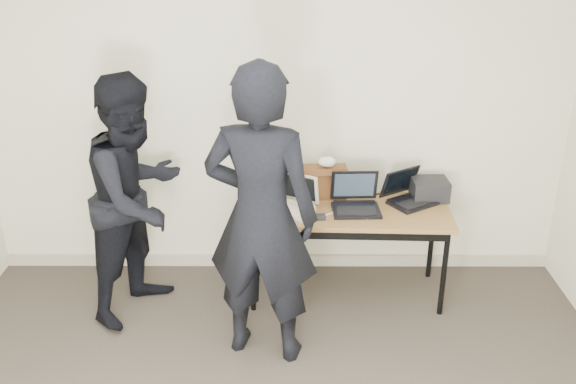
{
  "coord_description": "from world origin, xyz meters",
  "views": [
    {
      "loc": [
        0.11,
        -2.44,
        2.73
      ],
      "look_at": [
        0.1,
        1.6,
        0.95
      ],
      "focal_mm": 40.0,
      "sensor_mm": 36.0,
      "label": 1
    }
  ],
  "objects_px": {
    "laptop_beige": "(290,205)",
    "leather_satchel": "(323,181)",
    "desk": "(348,216)",
    "person_typist": "(261,217)",
    "laptop_center": "(355,201)",
    "person_observer": "(137,198)",
    "equipment_box": "(430,189)",
    "laptop_right": "(408,195)"
  },
  "relations": [
    {
      "from": "laptop_beige",
      "to": "desk",
      "type": "bearing_deg",
      "value": 33.6
    },
    {
      "from": "leather_satchel",
      "to": "equipment_box",
      "type": "relative_size",
      "value": 1.37
    },
    {
      "from": "person_typist",
      "to": "laptop_beige",
      "type": "bearing_deg",
      "value": -92.4
    },
    {
      "from": "equipment_box",
      "to": "person_observer",
      "type": "height_order",
      "value": "person_observer"
    },
    {
      "from": "laptop_center",
      "to": "person_typist",
      "type": "relative_size",
      "value": 0.18
    },
    {
      "from": "leather_satchel",
      "to": "person_typist",
      "type": "bearing_deg",
      "value": -117.01
    },
    {
      "from": "laptop_beige",
      "to": "equipment_box",
      "type": "xyz_separation_m",
      "value": [
        1.05,
        0.23,
        0.02
      ]
    },
    {
      "from": "desk",
      "to": "leather_satchel",
      "type": "height_order",
      "value": "leather_satchel"
    },
    {
      "from": "laptop_beige",
      "to": "equipment_box",
      "type": "distance_m",
      "value": 1.08
    },
    {
      "from": "desk",
      "to": "person_observer",
      "type": "height_order",
      "value": "person_observer"
    },
    {
      "from": "laptop_center",
      "to": "leather_satchel",
      "type": "xyz_separation_m",
      "value": [
        -0.23,
        0.22,
        0.07
      ]
    },
    {
      "from": "equipment_box",
      "to": "person_observer",
      "type": "distance_m",
      "value": 2.16
    },
    {
      "from": "laptop_right",
      "to": "person_observer",
      "type": "bearing_deg",
      "value": 155.79
    },
    {
      "from": "equipment_box",
      "to": "person_typist",
      "type": "xyz_separation_m",
      "value": [
        -1.24,
        -0.88,
        0.19
      ]
    },
    {
      "from": "laptop_beige",
      "to": "person_observer",
      "type": "bearing_deg",
      "value": -145.31
    },
    {
      "from": "equipment_box",
      "to": "person_typist",
      "type": "height_order",
      "value": "person_typist"
    },
    {
      "from": "desk",
      "to": "person_typist",
      "type": "bearing_deg",
      "value": -129.23
    },
    {
      "from": "equipment_box",
      "to": "person_observer",
      "type": "bearing_deg",
      "value": -170.36
    },
    {
      "from": "laptop_beige",
      "to": "person_observer",
      "type": "xyz_separation_m",
      "value": [
        -1.08,
        -0.13,
        0.12
      ]
    },
    {
      "from": "laptop_beige",
      "to": "person_typist",
      "type": "relative_size",
      "value": 0.22
    },
    {
      "from": "laptop_center",
      "to": "equipment_box",
      "type": "height_order",
      "value": "laptop_center"
    },
    {
      "from": "desk",
      "to": "laptop_right",
      "type": "height_order",
      "value": "laptop_right"
    },
    {
      "from": "laptop_center",
      "to": "equipment_box",
      "type": "relative_size",
      "value": 1.32
    },
    {
      "from": "person_observer",
      "to": "laptop_center",
      "type": "bearing_deg",
      "value": -55.07
    },
    {
      "from": "laptop_center",
      "to": "equipment_box",
      "type": "xyz_separation_m",
      "value": [
        0.58,
        0.18,
        0.02
      ]
    },
    {
      "from": "desk",
      "to": "person_observer",
      "type": "relative_size",
      "value": 0.86
    },
    {
      "from": "leather_satchel",
      "to": "laptop_center",
      "type": "bearing_deg",
      "value": -44.93
    },
    {
      "from": "laptop_center",
      "to": "laptop_right",
      "type": "relative_size",
      "value": 0.8
    },
    {
      "from": "person_typist",
      "to": "person_observer",
      "type": "bearing_deg",
      "value": -16.91
    },
    {
      "from": "laptop_center",
      "to": "leather_satchel",
      "type": "distance_m",
      "value": 0.32
    },
    {
      "from": "laptop_beige",
      "to": "laptop_center",
      "type": "bearing_deg",
      "value": 34.39
    },
    {
      "from": "leather_satchel",
      "to": "equipment_box",
      "type": "xyz_separation_m",
      "value": [
        0.81,
        -0.04,
        -0.05
      ]
    },
    {
      "from": "laptop_beige",
      "to": "leather_satchel",
      "type": "bearing_deg",
      "value": 75.68
    },
    {
      "from": "person_typist",
      "to": "equipment_box",
      "type": "bearing_deg",
      "value": -131.15
    },
    {
      "from": "equipment_box",
      "to": "person_typist",
      "type": "bearing_deg",
      "value": -144.49
    },
    {
      "from": "equipment_box",
      "to": "person_typist",
      "type": "relative_size",
      "value": 0.14
    },
    {
      "from": "desk",
      "to": "person_observer",
      "type": "distance_m",
      "value": 1.53
    },
    {
      "from": "leather_satchel",
      "to": "desk",
      "type": "bearing_deg",
      "value": -53.83
    },
    {
      "from": "laptop_right",
      "to": "laptop_center",
      "type": "bearing_deg",
      "value": 163.76
    },
    {
      "from": "person_typist",
      "to": "leather_satchel",
      "type": "bearing_deg",
      "value": -101.63
    },
    {
      "from": "leather_satchel",
      "to": "equipment_box",
      "type": "height_order",
      "value": "leather_satchel"
    },
    {
      "from": "laptop_beige",
      "to": "leather_satchel",
      "type": "relative_size",
      "value": 1.2
    }
  ]
}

